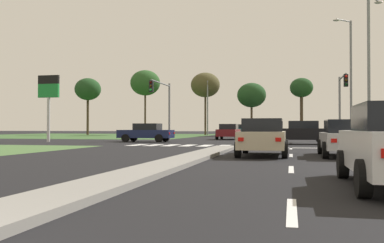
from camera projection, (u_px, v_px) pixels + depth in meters
ground_plane at (243, 143)px, 31.76m from camera, size 200.00×200.00×0.00m
grass_verge_far_left at (84, 136)px, 61.38m from camera, size 35.00×35.00×0.01m
median_island_near at (176, 162)px, 13.25m from camera, size 1.20×22.00×0.14m
median_island_far at (263, 136)px, 56.11m from camera, size 1.20×36.00×0.14m
lane_dash_near at (292, 211)px, 5.86m from camera, size 0.14×2.00×0.01m
lane_dash_second at (291, 169)px, 11.71m from camera, size 0.14×2.00×0.01m
lane_dash_third at (291, 155)px, 17.55m from camera, size 0.14×2.00×0.01m
lane_dash_fourth at (291, 148)px, 23.40m from camera, size 0.14×2.00×0.01m
stop_bar_near at (296, 148)px, 24.08m from camera, size 6.40×0.50×0.01m
crosswalk_bar_near at (137, 145)px, 28.14m from camera, size 0.70×2.80×0.01m
crosswalk_bar_second at (154, 145)px, 27.88m from camera, size 0.70×2.80×0.01m
crosswalk_bar_third at (171, 145)px, 27.62m from camera, size 0.70×2.80×0.01m
crosswalk_bar_fourth at (188, 145)px, 27.36m from camera, size 0.70×2.80×0.01m
crosswalk_bar_fifth at (205, 146)px, 27.10m from camera, size 0.70×2.80×0.01m
crosswalk_bar_sixth at (223, 146)px, 26.84m from camera, size 0.70×2.80×0.01m
car_silver_near at (347, 138)px, 16.94m from camera, size 2.09×4.40×1.47m
car_beige_second at (263, 137)px, 17.53m from camera, size 1.98×4.54×1.52m
car_black_fourth at (301, 132)px, 29.69m from camera, size 4.37×2.09×1.61m
car_navy_fifth at (146, 132)px, 34.43m from camera, size 4.38×2.01×1.49m
car_maroon_sixth at (229, 132)px, 41.29m from camera, size 2.04×4.43×1.50m
car_teal_seventh at (244, 130)px, 55.80m from camera, size 1.99×4.57×1.58m
traffic_signal_far_right at (342, 95)px, 34.88m from camera, size 0.32×4.66×5.51m
traffic_signal_far_left at (163, 99)px, 37.86m from camera, size 0.32×5.67×5.31m
street_lamp_second at (370, 62)px, 28.87m from camera, size 1.27×1.60×10.17m
street_lamp_third at (350, 74)px, 37.17m from camera, size 1.71×1.60×10.52m
street_lamp_fourth at (208, 105)px, 64.06m from camera, size 1.32×1.85×8.22m
pedestrian_at_median at (252, 126)px, 42.49m from camera, size 0.34×0.34×1.85m
fuel_price_totem at (49, 93)px, 34.44m from camera, size 1.80×0.24×5.39m
treeline_near at (88, 90)px, 67.76m from camera, size 4.13×4.13×9.03m
treeline_second at (145, 83)px, 65.06m from camera, size 4.56×4.56×9.93m
treeline_third at (205, 85)px, 66.09m from camera, size 4.51×4.51×9.69m
treeline_fourth at (252, 95)px, 59.83m from camera, size 4.05×4.05×7.44m
treeline_fifth at (301, 89)px, 59.82m from camera, size 3.21×3.21×8.14m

